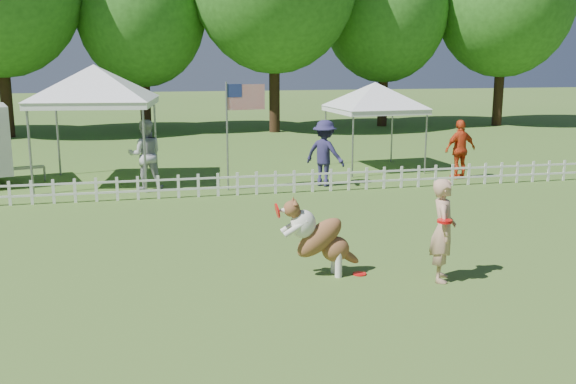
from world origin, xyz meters
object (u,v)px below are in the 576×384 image
(canopy_tent_left, at_px, (97,126))
(spectator_c, at_px, (460,149))
(dog, at_px, (321,238))
(canopy_tent_right, at_px, (374,127))
(handler, at_px, (443,230))
(frisbee_on_turf, at_px, (360,274))
(spectator_a, at_px, (145,155))
(spectator_b, at_px, (325,153))
(flag_pole, at_px, (227,137))

(canopy_tent_left, xyz_separation_m, spectator_c, (10.25, -1.52, -0.75))
(dog, xyz_separation_m, canopy_tent_right, (4.33, 9.54, 0.69))
(handler, height_order, frisbee_on_turf, handler)
(spectator_a, bearing_deg, dog, 107.88)
(handler, xyz_separation_m, frisbee_on_turf, (-1.18, 0.53, -0.81))
(canopy_tent_right, bearing_deg, dog, -118.40)
(canopy_tent_right, bearing_deg, frisbee_on_turf, -114.95)
(canopy_tent_left, bearing_deg, spectator_b, -9.01)
(flag_pole, bearing_deg, dog, -90.75)
(handler, xyz_separation_m, canopy_tent_left, (-5.85, 9.55, 0.79))
(flag_pole, height_order, spectator_c, flag_pole)
(spectator_a, xyz_separation_m, spectator_b, (4.82, -0.57, -0.03))
(canopy_tent_right, xyz_separation_m, spectator_b, (-2.24, -2.28, -0.43))
(canopy_tent_left, distance_m, spectator_b, 6.38)
(flag_pole, xyz_separation_m, spectator_c, (6.84, 0.24, -0.57))
(frisbee_on_turf, distance_m, canopy_tent_right, 10.37)
(frisbee_on_turf, height_order, canopy_tent_right, canopy_tent_right)
(dog, bearing_deg, flag_pole, 93.97)
(handler, distance_m, canopy_tent_right, 10.45)
(frisbee_on_turf, distance_m, canopy_tent_left, 10.28)
(dog, relative_size, canopy_tent_left, 0.40)
(frisbee_on_turf, distance_m, flag_pole, 7.51)
(handler, bearing_deg, spectator_c, -6.07)
(spectator_b, bearing_deg, canopy_tent_left, 30.77)
(dog, xyz_separation_m, spectator_b, (2.09, 7.26, 0.26))
(spectator_a, bearing_deg, canopy_tent_right, -167.75)
(frisbee_on_turf, bearing_deg, spectator_a, 113.18)
(handler, height_order, spectator_c, spectator_c)
(canopy_tent_left, bearing_deg, handler, -52.00)
(frisbee_on_turf, xyz_separation_m, canopy_tent_left, (-4.66, 9.03, 1.61))
(canopy_tent_left, height_order, canopy_tent_right, canopy_tent_left)
(spectator_b, bearing_deg, canopy_tent_right, -88.24)
(flag_pole, bearing_deg, frisbee_on_turf, -85.77)
(handler, xyz_separation_m, spectator_c, (4.41, 8.04, 0.04))
(handler, relative_size, canopy_tent_left, 0.51)
(frisbee_on_turf, bearing_deg, flag_pole, 99.75)
(handler, distance_m, canopy_tent_left, 11.23)
(dog, height_order, canopy_tent_left, canopy_tent_left)
(canopy_tent_right, bearing_deg, flag_pole, -158.60)
(canopy_tent_right, height_order, flag_pole, flag_pole)
(dog, bearing_deg, canopy_tent_right, 64.77)
(dog, distance_m, frisbee_on_turf, 0.91)
(spectator_a, height_order, spectator_c, spectator_a)
(canopy_tent_left, relative_size, spectator_c, 1.87)
(dog, distance_m, canopy_tent_left, 9.86)
(canopy_tent_right, height_order, spectator_c, canopy_tent_right)
(frisbee_on_turf, height_order, canopy_tent_left, canopy_tent_left)
(flag_pole, xyz_separation_m, spectator_b, (2.69, 0.06, -0.53))
(frisbee_on_turf, height_order, flag_pole, flag_pole)
(frisbee_on_turf, xyz_separation_m, spectator_a, (-3.38, 7.89, 0.93))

